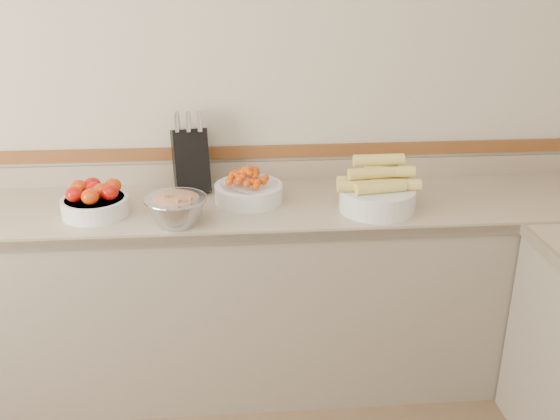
{
  "coord_description": "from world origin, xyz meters",
  "views": [
    {
      "loc": [
        0.16,
        -0.92,
        1.92
      ],
      "look_at": [
        0.35,
        1.35,
        1.0
      ],
      "focal_mm": 40.0,
      "sensor_mm": 36.0,
      "label": 1
    }
  ],
  "objects": [
    {
      "name": "rhubarb_bowl",
      "position": [
        -0.07,
        1.47,
        0.98
      ],
      "size": [
        0.26,
        0.26,
        0.15
      ],
      "color": "#B2B2BA",
      "rests_on": "counter_back"
    },
    {
      "name": "cherry_tomato_bowl",
      "position": [
        0.24,
        1.72,
        0.96
      ],
      "size": [
        0.31,
        0.31,
        0.17
      ],
      "color": "silver",
      "rests_on": "counter_back"
    },
    {
      "name": "knife_block",
      "position": [
        -0.02,
        1.88,
        1.06
      ],
      "size": [
        0.19,
        0.22,
        0.38
      ],
      "color": "black",
      "rests_on": "counter_back"
    },
    {
      "name": "back_wall",
      "position": [
        0.0,
        2.0,
        1.3
      ],
      "size": [
        4.0,
        0.0,
        4.0
      ],
      "primitive_type": "plane",
      "rotation": [
        1.57,
        0.0,
        0.0
      ],
      "color": "beige",
      "rests_on": "ground_plane"
    },
    {
      "name": "counter_back",
      "position": [
        0.0,
        1.68,
        0.45
      ],
      "size": [
        4.0,
        0.65,
        1.08
      ],
      "color": "tan",
      "rests_on": "ground_plane"
    },
    {
      "name": "corn_bowl",
      "position": [
        0.79,
        1.57,
        0.98
      ],
      "size": [
        0.36,
        0.33,
        0.24
      ],
      "color": "silver",
      "rests_on": "counter_back"
    },
    {
      "name": "tomato_bowl",
      "position": [
        -0.42,
        1.61,
        0.96
      ],
      "size": [
        0.29,
        0.29,
        0.14
      ],
      "color": "silver",
      "rests_on": "counter_back"
    }
  ]
}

